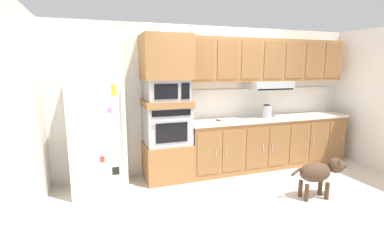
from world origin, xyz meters
The scene contains 16 objects.
ground_plane centered at (0.00, 0.00, 0.00)m, with size 9.60×9.60×0.00m, color beige.
back_kitchen_wall centered at (0.00, 1.11, 1.25)m, with size 6.20×0.12×2.50m, color silver.
side_panel_left centered at (-2.80, 0.00, 1.25)m, with size 0.12×7.10×2.50m, color silver.
refrigerator centered at (-2.02, 0.68, 0.88)m, with size 0.76×0.73×1.76m.
oven_base_cabinet centered at (-0.96, 0.75, 0.30)m, with size 0.74×0.62×0.60m, color #996638.
built_in_oven centered at (-0.96, 0.75, 0.90)m, with size 0.70×0.62×0.60m.
appliance_mid_shelf centered at (-0.96, 0.75, 1.25)m, with size 0.74×0.62×0.10m, color #996638.
microwave centered at (-0.96, 0.75, 1.46)m, with size 0.64×0.54×0.32m.
appliance_upper_cabinet centered at (-0.96, 0.75, 1.96)m, with size 0.74×0.62×0.68m, color #996638.
lower_cabinet_run centered at (0.95, 0.75, 0.44)m, with size 3.08×0.63×0.88m.
countertop_slab centered at (0.95, 0.75, 0.90)m, with size 3.12×0.64×0.04m, color silver.
backsplash_panel centered at (0.95, 1.04, 1.17)m, with size 3.12×0.02×0.50m, color white.
upper_cabinet_with_hood centered at (0.95, 0.87, 1.90)m, with size 3.08×0.48×0.88m.
screwdriver centered at (-0.08, 0.70, 0.93)m, with size 0.15×0.14×0.03m.
electric_kettle centered at (0.85, 0.70, 1.03)m, with size 0.17×0.17×0.24m.
dog centered at (0.87, -0.62, 0.38)m, with size 0.86×0.33×0.58m.
Camera 1 is at (-2.06, -3.57, 1.81)m, focal length 26.58 mm.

